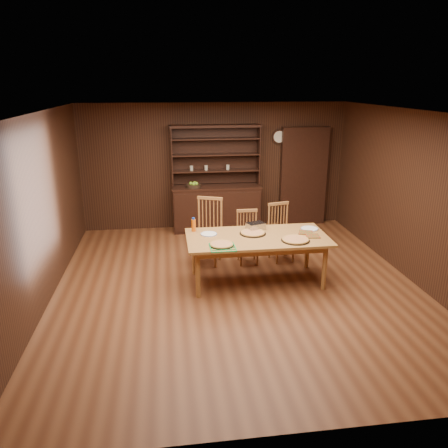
{
  "coord_description": "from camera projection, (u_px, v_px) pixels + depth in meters",
  "views": [
    {
      "loc": [
        -1.02,
        -6.01,
        3.0
      ],
      "look_at": [
        -0.16,
        0.4,
        0.88
      ],
      "focal_mm": 35.0,
      "sensor_mm": 36.0,
      "label": 1
    }
  ],
  "objects": [
    {
      "name": "cooling_rack",
      "position": [
        223.0,
        247.0,
        6.19
      ],
      "size": [
        0.4,
        0.4,
        0.02
      ],
      "primitive_type": null,
      "rotation": [
        0.0,
        0.0,
        -0.14
      ],
      "color": "#0C9E44",
      "rests_on": "dining_table"
    },
    {
      "name": "fruit_bowl",
      "position": [
        194.0,
        185.0,
        8.89
      ],
      "size": [
        0.3,
        0.3,
        0.12
      ],
      "color": "black",
      "rests_on": "china_hutch"
    },
    {
      "name": "plate_left",
      "position": [
        209.0,
        234.0,
        6.73
      ],
      "size": [
        0.26,
        0.26,
        0.02
      ],
      "color": "white",
      "rests_on": "dining_table"
    },
    {
      "name": "pizza_center",
      "position": [
        253.0,
        233.0,
        6.75
      ],
      "size": [
        0.41,
        0.41,
        0.04
      ],
      "color": "black",
      "rests_on": "dining_table"
    },
    {
      "name": "dining_table",
      "position": [
        257.0,
        241.0,
        6.66
      ],
      "size": [
        2.15,
        1.08,
        0.75
      ],
      "color": "#A8703A",
      "rests_on": "floor"
    },
    {
      "name": "chair_right",
      "position": [
        280.0,
        230.0,
        7.61
      ],
      "size": [
        0.49,
        0.48,
        1.01
      ],
      "rotation": [
        0.0,
        0.0,
        0.23
      ],
      "color": "#A67439",
      "rests_on": "floor"
    },
    {
      "name": "plate_right",
      "position": [
        309.0,
        229.0,
        6.97
      ],
      "size": [
        0.28,
        0.28,
        0.02
      ],
      "color": "white",
      "rests_on": "dining_table"
    },
    {
      "name": "pot_holder_b",
      "position": [
        306.0,
        232.0,
        6.79
      ],
      "size": [
        0.27,
        0.27,
        0.02
      ],
      "primitive_type": "cube",
      "rotation": [
        0.0,
        0.0,
        -0.36
      ],
      "color": "#B61B14",
      "rests_on": "dining_table"
    },
    {
      "name": "china_hutch",
      "position": [
        216.0,
        202.0,
        9.13
      ],
      "size": [
        1.84,
        0.52,
        2.17
      ],
      "color": "black",
      "rests_on": "floor"
    },
    {
      "name": "room_shell",
      "position": [
        239.0,
        186.0,
        6.23
      ],
      "size": [
        6.0,
        6.0,
        6.0
      ],
      "color": "white",
      "rests_on": "floor"
    },
    {
      "name": "pot_holder_a",
      "position": [
        313.0,
        236.0,
        6.64
      ],
      "size": [
        0.22,
        0.22,
        0.01
      ],
      "primitive_type": "cube",
      "rotation": [
        0.0,
        0.0,
        -0.11
      ],
      "color": "#B61B14",
      "rests_on": "dining_table"
    },
    {
      "name": "chair_center",
      "position": [
        247.0,
        235.0,
        7.49
      ],
      "size": [
        0.38,
        0.36,
        0.92
      ],
      "rotation": [
        0.0,
        0.0,
        -0.01
      ],
      "color": "#A67439",
      "rests_on": "floor"
    },
    {
      "name": "juice_bottle",
      "position": [
        194.0,
        225.0,
        6.85
      ],
      "size": [
        0.07,
        0.07,
        0.22
      ],
      "color": "orange",
      "rests_on": "dining_table"
    },
    {
      "name": "foil_dish",
      "position": [
        256.0,
        226.0,
        6.94
      ],
      "size": [
        0.32,
        0.27,
        0.11
      ],
      "primitive_type": "cube",
      "rotation": [
        0.0,
        0.0,
        0.32
      ],
      "color": "silver",
      "rests_on": "dining_table"
    },
    {
      "name": "doorway",
      "position": [
        303.0,
        177.0,
        9.37
      ],
      "size": [
        1.0,
        0.18,
        2.1
      ],
      "primitive_type": "cube",
      "color": "black",
      "rests_on": "floor"
    },
    {
      "name": "floor",
      "position": [
        237.0,
        286.0,
        6.72
      ],
      "size": [
        6.0,
        6.0,
        0.0
      ],
      "primitive_type": "plane",
      "color": "brown",
      "rests_on": "ground"
    },
    {
      "name": "wall_clock",
      "position": [
        279.0,
        137.0,
        9.09
      ],
      "size": [
        0.3,
        0.05,
        0.3
      ],
      "color": "black",
      "rests_on": "room_shell"
    },
    {
      "name": "pizza_right",
      "position": [
        295.0,
        240.0,
        6.46
      ],
      "size": [
        0.42,
        0.42,
        0.04
      ],
      "color": "black",
      "rests_on": "dining_table"
    },
    {
      "name": "pizza_left",
      "position": [
        222.0,
        244.0,
        6.27
      ],
      "size": [
        0.36,
        0.36,
        0.04
      ],
      "color": "black",
      "rests_on": "dining_table"
    },
    {
      "name": "chair_left",
      "position": [
        209.0,
        228.0,
        7.47
      ],
      "size": [
        0.59,
        0.58,
        1.13
      ],
      "rotation": [
        0.0,
        0.0,
        -0.36
      ],
      "color": "#A67439",
      "rests_on": "floor"
    }
  ]
}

